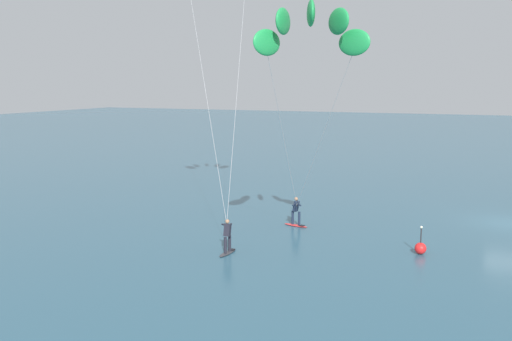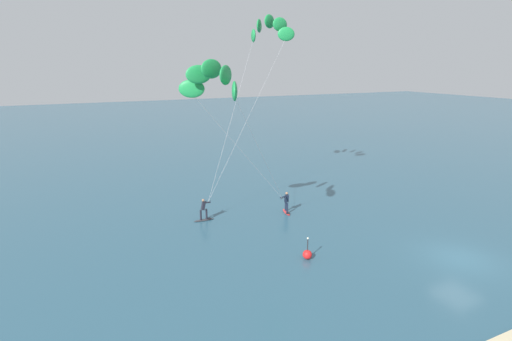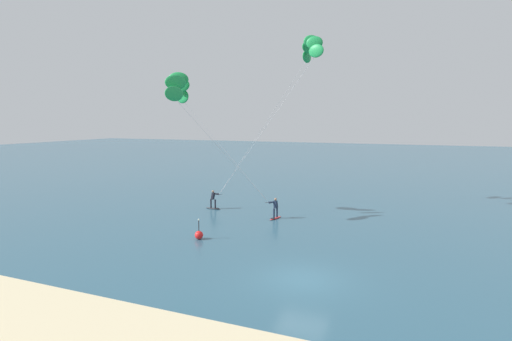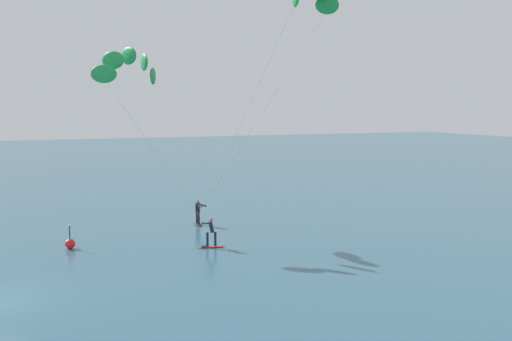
% 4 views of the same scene
% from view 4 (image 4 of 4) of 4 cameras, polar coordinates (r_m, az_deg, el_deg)
% --- Properties ---
extents(kitesurfer_nearshore, '(9.87, 6.59, 15.19)m').
position_cam_4_polar(kitesurfer_nearshore, '(34.30, 4.72, 15.54)').
color(kitesurfer_nearshore, '#333338').
rests_on(kitesurfer_nearshore, ground).
extents(kitesurfer_mid_water, '(8.79, 6.19, 11.49)m').
position_cam_4_polar(kitesurfer_mid_water, '(38.25, -11.76, 9.17)').
color(kitesurfer_mid_water, red).
rests_on(kitesurfer_mid_water, ground).
extents(marker_buoy, '(0.56, 0.56, 1.38)m').
position_cam_4_polar(marker_buoy, '(34.57, -17.38, -6.68)').
color(marker_buoy, red).
rests_on(marker_buoy, ground).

